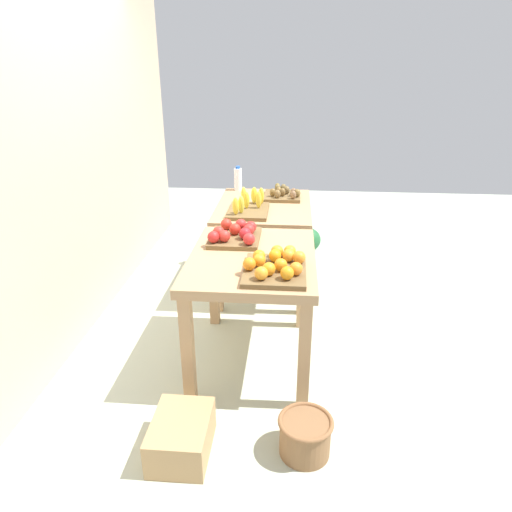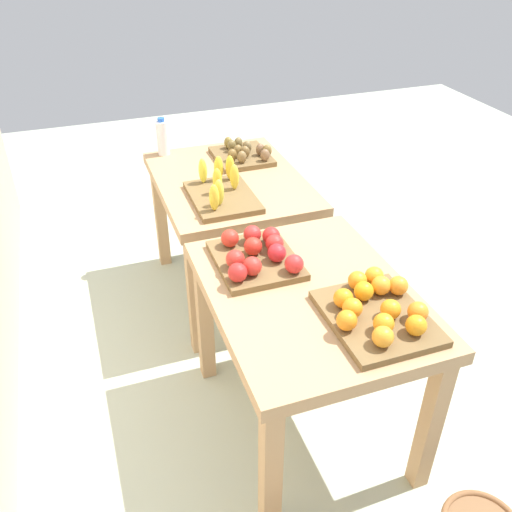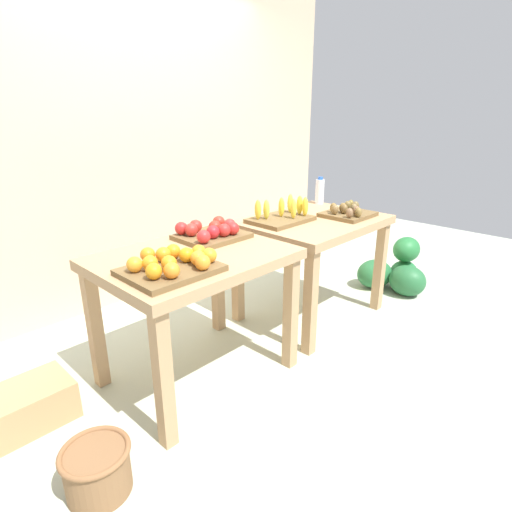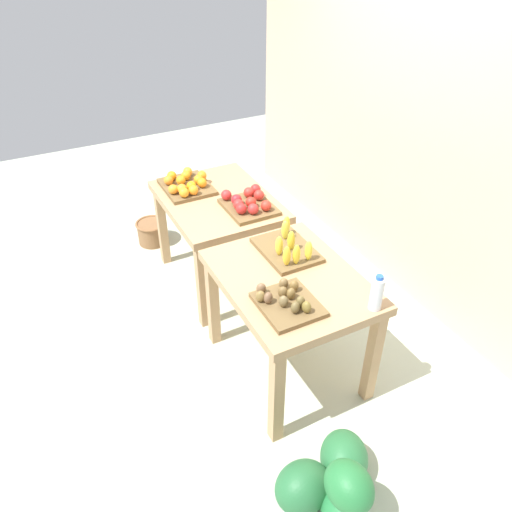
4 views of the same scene
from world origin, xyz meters
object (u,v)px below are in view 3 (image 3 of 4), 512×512
Objects in this scene: orange_bin at (172,264)px; apple_bin at (211,232)px; kiwi_bin at (348,212)px; water_bottle at (320,191)px; cardboard_produce_box at (30,404)px; display_table_right at (313,233)px; display_table_left at (194,273)px; wicker_basket at (97,469)px; watermelon_pile at (396,271)px; banana_crate at (282,215)px.

orange_bin is 1.10× the size of apple_bin.
water_bottle reaches higher than kiwi_bin.
orange_bin is at bearing -179.87° from kiwi_bin.
display_table_right is at bearing -8.59° from cardboard_produce_box.
display_table_left is 0.33m from apple_bin.
display_table_right is 2.04m from wicker_basket.
apple_bin reaches higher than display_table_right.
orange_bin reaches higher than watermelon_pile.
cardboard_produce_box is at bearing 168.35° from kiwi_bin.
orange_bin reaches higher than kiwi_bin.
orange_bin reaches higher than display_table_left.
water_bottle reaches higher than orange_bin.
apple_bin is (-0.87, 0.14, 0.16)m from display_table_right.
display_table_right is 4.55× the size of water_bottle.
water_bottle reaches higher than apple_bin.
cardboard_produce_box is (-0.62, 0.46, -0.73)m from orange_bin.
watermelon_pile is (0.94, -0.27, -0.50)m from display_table_right.
apple_bin is 1.12× the size of kiwi_bin.
watermelon_pile is 1.65× the size of cardboard_produce_box.
banana_crate is at bearing 154.10° from display_table_right.
display_table_left is 0.33m from orange_bin.
display_table_right is (1.12, 0.00, 0.00)m from display_table_left.
display_table_left reaches higher than watermelon_pile.
watermelon_pile reaches higher than wicker_basket.
cardboard_produce_box is at bearing 171.41° from display_table_right.
kiwi_bin is at bearing 5.16° from wicker_basket.
watermelon_pile is at bearing -48.49° from water_bottle.
kiwi_bin is 1.23× the size of wicker_basket.
water_bottle is (0.46, 0.28, 0.22)m from display_table_right.
apple_bin is at bearing 164.80° from kiwi_bin.
apple_bin is at bearing 30.97° from orange_bin.
wicker_basket is at bearing -161.48° from orange_bin.
wicker_basket is at bearing -156.80° from display_table_left.
cardboard_produce_box is at bearing 169.02° from watermelon_pile.
display_table_left is 2.36× the size of banana_crate.
watermelon_pile is at bearing -2.71° from orange_bin.
kiwi_bin is at bearing 0.13° from orange_bin.
cardboard_produce_box is at bearing 160.87° from display_table_left.
orange_bin is 1.17m from banana_crate.
cardboard_produce_box is at bearing 173.86° from banana_crate.
display_table_left is 2.60× the size of cardboard_produce_box.
apple_bin is at bearing 24.63° from wicker_basket.
apple_bin is (0.25, 0.14, 0.16)m from display_table_left.
display_table_right is 1.10m from watermelon_pile.
display_table_right is 2.60× the size of cardboard_produce_box.
display_table_right is 3.56× the size of wicker_basket.
display_table_left is 1.62m from water_bottle.
water_bottle reaches higher than banana_crate.
orange_bin is 1.95× the size of water_bottle.
orange_bin is 0.67× the size of watermelon_pile.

